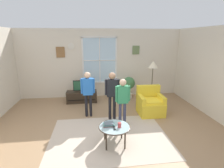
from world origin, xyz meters
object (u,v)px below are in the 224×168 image
Objects in this scene: television at (81,86)px; person_black_shirt at (112,90)px; cup at (119,125)px; person_blue_shirt at (88,89)px; tv_stand at (82,97)px; person_green_shirt at (123,97)px; coffee_table at (114,128)px; book_stack at (109,124)px; remote_near_books at (110,125)px; armchair at (150,104)px; remote_near_cup at (114,128)px; potted_plant_by_window at (129,84)px; floor_lamp at (153,69)px.

person_black_shirt reaches higher than television.
person_blue_shirt is at bearing 113.61° from cup.
tv_stand is 2.38m from person_green_shirt.
coffee_table is 2.84× the size of book_stack.
remote_near_books is (-0.08, 0.06, 0.04)m from coffee_table.
remote_near_cup is at bearing -130.62° from armchair.
person_black_shirt reaches higher than remote_near_books.
person_blue_shirt is (-0.70, 0.27, -0.02)m from person_black_shirt.
person_green_shirt is at bearing -106.72° from potted_plant_by_window.
person_green_shirt is at bearing -58.81° from television.
remote_near_cup is at bearing -64.50° from remote_near_books.
remote_near_cup is 2.93m from floor_lamp.
person_blue_shirt is 0.88× the size of floor_lamp.
television is 0.45× the size of person_green_shirt.
floor_lamp reaches higher than cup.
potted_plant_by_window is at bearing 72.11° from remote_near_cup.
tv_stand is at bearing 165.90° from floor_lamp.
television is at bearing 106.19° from remote_near_cup.
book_stack is 0.98m from person_green_shirt.
remote_near_cup is 1.44m from person_black_shirt.
tv_stand is at bearing 108.55° from cup.
person_blue_shirt reaches higher than coffee_table.
book_stack is 0.19× the size of person_green_shirt.
tv_stand is 1.45m from person_blue_shirt.
potted_plant_by_window is (1.84, 0.21, 0.36)m from tv_stand.
floor_lamp reaches higher than person_blue_shirt.
person_black_shirt reaches higher than cup.
coffee_table is at bearing -73.04° from television.
cup reaches higher than remote_near_cup.
potted_plant_by_window is (1.00, 3.11, 0.11)m from remote_near_cup.
remote_near_cup is at bearing -110.57° from person_green_shirt.
person_blue_shirt is 1.61× the size of potted_plant_by_window.
television is 2.33× the size of book_stack.
potted_plant_by_window is at bearing 6.41° from tv_stand.
remote_near_books is 0.11× the size of person_green_shirt.
coffee_table reaches higher than tv_stand.
remote_near_cup is at bearing -98.91° from coffee_table.
remote_near_books is at bearing -74.34° from television.
television reaches higher than remote_near_cup.
armchair is 1.39m from person_black_shirt.
person_black_shirt is at bearing -21.04° from person_blue_shirt.
armchair is at bearing -76.35° from potted_plant_by_window.
potted_plant_by_window is at bearing 69.46° from book_stack.
person_green_shirt is (0.42, 0.78, 0.37)m from remote_near_books.
person_green_shirt reaches higher than remote_near_books.
person_blue_shirt is at bearing -137.03° from potted_plant_by_window.
book_stack is 0.25m from cup.
tv_stand is 1.54× the size of coffee_table.
floor_lamp is (1.63, 2.18, 0.90)m from coffee_table.
remote_near_cup is at bearing -161.93° from cup.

